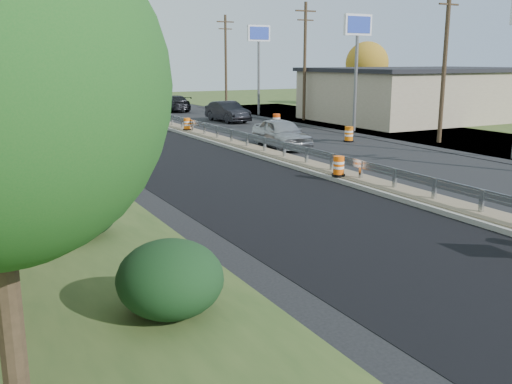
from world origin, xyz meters
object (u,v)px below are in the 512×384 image
barrel_shoulder_mid (277,121)px  car_dark_mid (228,112)px  barrel_shoulder_far (231,109)px  car_silver (281,133)px  car_dark_far (173,103)px  barrel_shoulder_near (349,134)px  barrel_median_far (187,124)px  barrel_median_mid (339,166)px

barrel_shoulder_mid → car_dark_mid: car_dark_mid is taller
barrel_shoulder_far → car_silver: car_silver is taller
barrel_shoulder_far → car_silver: bearing=-107.9°
barrel_shoulder_far → car_dark_far: 6.49m
car_silver → car_dark_mid: 14.64m
barrel_shoulder_near → barrel_shoulder_far: barrel_shoulder_near is taller
barrel_shoulder_mid → car_dark_mid: bearing=106.0°
barrel_median_far → barrel_shoulder_far: bearing=52.4°
car_silver → car_dark_far: bearing=87.8°
barrel_median_mid → car_silver: bearing=73.7°
barrel_shoulder_mid → car_dark_far: bearing=96.9°
barrel_median_mid → barrel_shoulder_far: (9.17, 29.21, -0.20)m
barrel_median_mid → barrel_shoulder_near: size_ratio=0.88×
barrel_median_far → car_silver: bearing=-75.2°
barrel_shoulder_mid → car_dark_far: size_ratio=0.19×
barrel_median_mid → car_dark_far: 35.04m
barrel_median_mid → barrel_shoulder_mid: size_ratio=0.82×
barrel_shoulder_near → barrel_shoulder_mid: 8.77m
car_silver → car_dark_mid: car_silver is taller
barrel_shoulder_far → car_dark_far: car_dark_far is taller
barrel_median_far → car_dark_far: bearing=72.8°
barrel_shoulder_near → barrel_shoulder_mid: (-0.00, 8.77, 0.03)m
barrel_median_far → car_dark_far: (5.21, 16.86, 0.16)m
car_dark_mid → car_dark_far: size_ratio=0.93×
barrel_shoulder_mid → car_silver: car_silver is taller
barrel_median_far → barrel_shoulder_mid: (7.21, 0.26, -0.14)m
car_dark_far → barrel_shoulder_mid: bearing=97.7°
barrel_median_far → barrel_shoulder_mid: size_ratio=0.82×
barrel_median_mid → barrel_shoulder_far: bearing=72.6°
barrel_median_far → car_dark_far: car_dark_far is taller
barrel_median_mid → barrel_shoulder_near: bearing=50.7°
barrel_median_mid → car_dark_mid: 24.05m
barrel_median_mid → barrel_shoulder_mid: (7.55, 18.00, -0.14)m
barrel_median_far → barrel_shoulder_near: barrel_median_far is taller
car_dark_mid → barrel_median_far: bearing=-138.8°
barrel_shoulder_far → barrel_median_far: bearing=-127.6°
barrel_median_far → barrel_shoulder_far: size_ratio=0.92×
barrel_median_far → car_dark_mid: (5.70, 5.54, 0.20)m
barrel_median_far → car_dark_mid: car_dark_mid is taller
barrel_shoulder_far → car_silver: size_ratio=0.18×
barrel_median_mid → car_dark_far: bearing=80.9°
barrel_median_mid → barrel_shoulder_far: barrel_median_mid is taller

